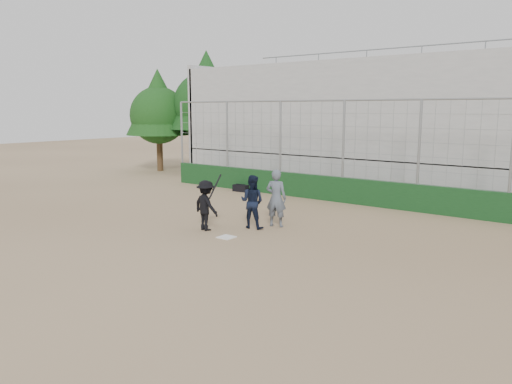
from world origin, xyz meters
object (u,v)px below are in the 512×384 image
Objects in this scene: catcher_crouched at (252,210)px; umpire at (276,201)px; batter_at_plate at (206,205)px; equipment_bag at (241,188)px.

umpire is at bearing 55.24° from catcher_crouched.
batter_at_plate is 1.05× the size of umpire.
catcher_crouched is 7.03m from equipment_bag.
batter_at_plate is 2.21m from umpire.
equipment_bag is at bearing 132.26° from catcher_crouched.
umpire is (0.45, 0.65, 0.25)m from catcher_crouched.
equipment_bag is (-4.72, 5.20, -0.41)m from catcher_crouched.
batter_at_plate is at bearing -58.95° from equipment_bag.
equipment_bag is (-3.76, 6.24, -0.62)m from batter_at_plate.
batter_at_plate is 2.34× the size of equipment_bag.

